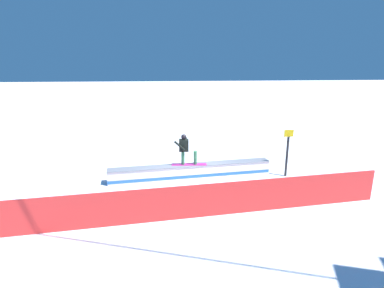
# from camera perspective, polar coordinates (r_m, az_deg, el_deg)

# --- Properties ---
(ground_plane) EXTENTS (120.00, 120.00, 0.00)m
(ground_plane) POSITION_cam_1_polar(r_m,az_deg,el_deg) (13.79, -0.17, -6.17)
(ground_plane) COLOR white
(grind_box) EXTENTS (7.11, 1.40, 0.62)m
(grind_box) POSITION_cam_1_polar(r_m,az_deg,el_deg) (13.69, -0.17, -5.08)
(grind_box) COLOR white
(grind_box) RESTS_ON ground_plane
(snowboarder) EXTENTS (1.52, 0.42, 1.36)m
(snowboarder) POSITION_cam_1_polar(r_m,az_deg,el_deg) (13.33, -1.23, -0.84)
(snowboarder) COLOR #C02886
(snowboarder) RESTS_ON grind_box
(safety_fence) EXTENTS (12.91, 1.65, 1.15)m
(safety_fence) POSITION_cam_1_polar(r_m,az_deg,el_deg) (10.34, 1.42, -10.37)
(safety_fence) COLOR red
(safety_fence) RESTS_ON ground_plane
(trail_marker) EXTENTS (0.40, 0.10, 2.10)m
(trail_marker) POSITION_cam_1_polar(r_m,az_deg,el_deg) (14.25, 17.01, -1.37)
(trail_marker) COLOR #262628
(trail_marker) RESTS_ON ground_plane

